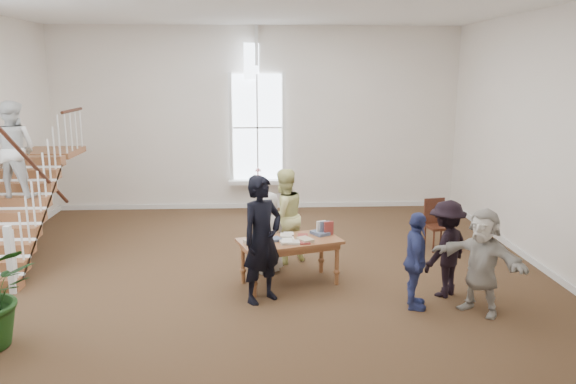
{
  "coord_description": "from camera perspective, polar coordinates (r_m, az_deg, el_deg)",
  "views": [
    {
      "loc": [
        0.03,
        -9.48,
        3.45
      ],
      "look_at": [
        0.55,
        0.4,
        1.29
      ],
      "focal_mm": 35.0,
      "sensor_mm": 36.0,
      "label": 1
    }
  ],
  "objects": [
    {
      "name": "ground",
      "position": [
        10.09,
        -3.02,
        -7.71
      ],
      "size": [
        10.0,
        10.0,
        0.0
      ],
      "primitive_type": "plane",
      "color": "#422D19",
      "rests_on": "ground"
    },
    {
      "name": "room_shell",
      "position": [
        14.2,
        -3.05,
        -0.1
      ],
      "size": [
        10.49,
        10.0,
        10.0
      ],
      "color": "silver",
      "rests_on": "ground"
    },
    {
      "name": "staircase",
      "position": [
        11.27,
        -25.79,
        1.73
      ],
      "size": [
        1.1,
        4.1,
        2.92
      ],
      "color": "brown",
      "rests_on": "ground"
    },
    {
      "name": "library_table",
      "position": [
        9.14,
        0.12,
        -5.37
      ],
      "size": [
        1.79,
        1.27,
        0.82
      ],
      "rotation": [
        0.0,
        0.0,
        0.32
      ],
      "color": "brown",
      "rests_on": "ground"
    },
    {
      "name": "police_officer",
      "position": [
        8.42,
        -2.65,
        -4.83
      ],
      "size": [
        0.84,
        0.81,
        1.94
      ],
      "primitive_type": "imported",
      "rotation": [
        0.0,
        0.0,
        0.68
      ],
      "color": "black",
      "rests_on": "ground"
    },
    {
      "name": "elderly_woman",
      "position": [
        9.69,
        -2.1,
        -4.1
      ],
      "size": [
        0.83,
        0.77,
        1.43
      ],
      "primitive_type": "imported",
      "rotation": [
        0.0,
        0.0,
        3.75
      ],
      "color": "beige",
      "rests_on": "ground"
    },
    {
      "name": "person_yellow",
      "position": [
        10.14,
        -0.45,
        -2.46
      ],
      "size": [
        1.05,
        0.98,
        1.73
      ],
      "primitive_type": "imported",
      "rotation": [
        0.0,
        0.0,
        3.66
      ],
      "color": "#E9E691",
      "rests_on": "ground"
    },
    {
      "name": "woman_cluster_a",
      "position": [
        8.44,
        12.84,
        -6.84
      ],
      "size": [
        0.52,
        0.91,
        1.45
      ],
      "primitive_type": "imported",
      "rotation": [
        0.0,
        0.0,
        1.37
      ],
      "color": "navy",
      "rests_on": "ground"
    },
    {
      "name": "woman_cluster_b",
      "position": [
        9.01,
        15.77,
        -5.56
      ],
      "size": [
        1.11,
        1.06,
        1.51
      ],
      "primitive_type": "imported",
      "rotation": [
        0.0,
        0.0,
        3.86
      ],
      "color": "black",
      "rests_on": "ground"
    },
    {
      "name": "woman_cluster_c",
      "position": [
        8.53,
        19.09,
        -6.67
      ],
      "size": [
        1.3,
        1.38,
        1.55
      ],
      "primitive_type": "imported",
      "rotation": [
        0.0,
        0.0,
        5.44
      ],
      "color": "#BBB4A8",
      "rests_on": "ground"
    },
    {
      "name": "side_chair",
      "position": [
        11.37,
        14.82,
        -2.87
      ],
      "size": [
        0.5,
        0.5,
        0.99
      ],
      "rotation": [
        0.0,
        0.0,
        0.19
      ],
      "color": "#381A0F",
      "rests_on": "ground"
    }
  ]
}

